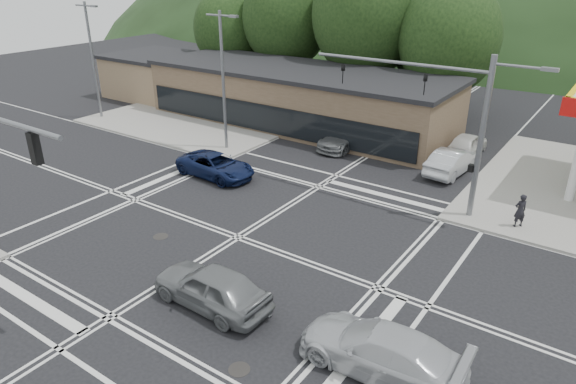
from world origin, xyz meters
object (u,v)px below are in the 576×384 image
Objects in this scene: car_queue_a at (452,161)px; car_northbound at (346,137)px; car_blue_west at (216,165)px; car_queue_b at (467,144)px; car_silver_east at (381,350)px; pedestrian at (520,210)px; car_grey_center at (211,287)px.

car_queue_a is 7.62m from car_northbound.
car_queue_b is (11.04, 12.34, 0.04)m from car_blue_west.
car_silver_east is at bearing -55.98° from car_northbound.
car_queue_b is at bearing -80.41° from car_queue_a.
pedestrian is (4.97, -5.18, 0.21)m from car_queue_a.
car_queue_b is at bearing 26.43° from car_northbound.
pedestrian is at bearing 138.98° from car_queue_a.
car_grey_center is at bearing -73.76° from car_northbound.
car_northbound is at bearing -149.78° from car_silver_east.
car_grey_center is 18.21m from car_queue_a.
car_silver_east is at bearing 95.77° from car_grey_center.
car_northbound is at bearing 25.35° from car_queue_b.
car_queue_b is (2.65, 21.84, -0.08)m from car_grey_center.
car_northbound is 13.82m from pedestrian.
car_blue_west is 1.16× the size of car_queue_b.
car_silver_east is 3.19× the size of pedestrian.
car_queue_a reaches higher than car_blue_west.
car_silver_east is 21.22m from car_northbound.
car_queue_b reaches higher than car_blue_west.
car_silver_east is (14.94, -8.97, 0.08)m from car_blue_west.
car_northbound reaches higher than car_queue_b.
car_blue_west is at bearing 49.26° from car_queue_b.
car_blue_west is 0.94× the size of car_silver_east.
pedestrian reaches higher than car_queue_b.
car_queue_a is 7.18m from pedestrian.
car_silver_east reaches higher than car_northbound.
car_grey_center reaches higher than car_northbound.
car_grey_center is 2.88× the size of pedestrian.
car_queue_b is 10.48m from pedestrian.
car_blue_west is at bearing -33.09° from pedestrian.
pedestrian is (16.31, 3.29, 0.29)m from car_blue_west.
car_grey_center is (8.40, -9.50, 0.12)m from car_blue_west.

